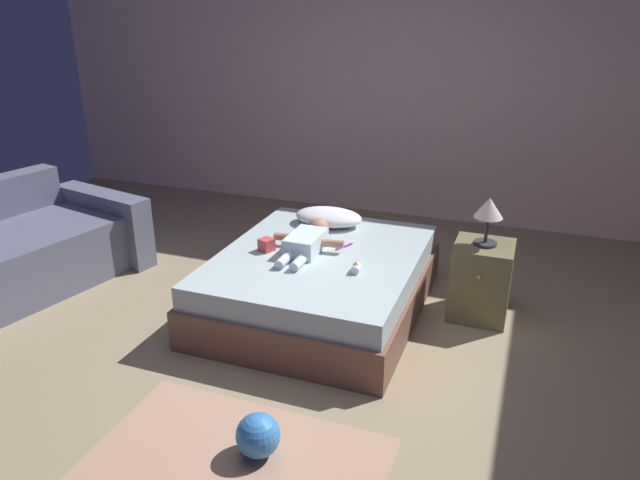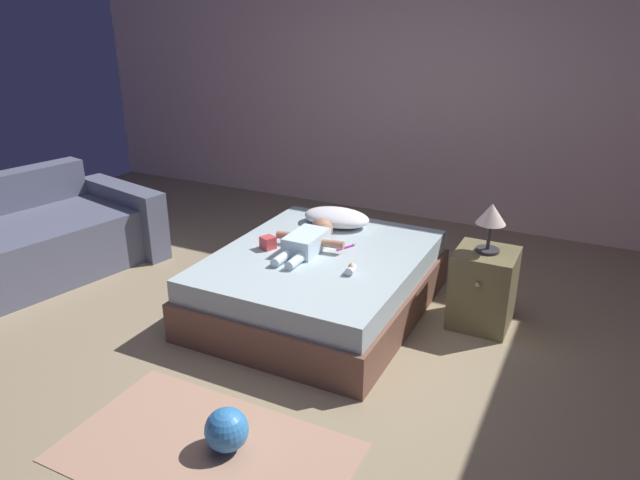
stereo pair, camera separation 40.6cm
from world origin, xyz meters
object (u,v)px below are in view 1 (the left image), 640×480
bed (320,282)px  toy_ball (258,435)px  baby_bottle (356,268)px  couch (8,255)px  toothbrush (345,246)px  lamp (489,211)px  baby (308,240)px  nightstand (481,280)px  pillow (329,217)px  toy_block (266,245)px

bed → toy_ball: bed is taller
baby_bottle → toy_ball: bearing=-93.9°
couch → toothbrush: bearing=15.4°
bed → lamp: 1.25m
baby → nightstand: (1.18, 0.27, -0.23)m
baby → toothbrush: 0.27m
toothbrush → lamp: (0.95, 0.14, 0.33)m
toy_ball → baby_bottle: bearing=86.1°
bed → toy_ball: (0.24, -1.50, -0.10)m
bed → pillow: size_ratio=3.21×
baby → toy_block: baby is taller
toothbrush → toy_block: 0.56m
pillow → toothbrush: size_ratio=3.47×
couch → nightstand: size_ratio=3.68×
pillow → baby_bottle: pillow is taller
bed → pillow: bearing=103.8°
toothbrush → toy_ball: (0.11, -1.66, -0.33)m
baby_bottle → bed: bearing=147.6°
pillow → toy_ball: pillow is taller
couch → lamp: 3.54m
baby → lamp: size_ratio=2.02×
toy_block → nightstand: bearing=15.4°
bed → nightstand: size_ratio=3.19×
toy_block → toy_ball: bearing=-66.7°
baby → toy_ball: (0.34, -1.53, -0.39)m
couch → toy_block: 2.02m
nightstand → baby_bottle: size_ratio=5.73×
pillow → nightstand: pillow is taller
baby → nightstand: baby is taller
toothbrush → toy_ball: 1.70m
baby → lamp: lamp is taller
baby → lamp: bearing=13.0°
toy_block → toothbrush: bearing=27.3°
bed → nightstand: nightstand is taller
baby → baby_bottle: bearing=-29.7°
toothbrush → toy_ball: bearing=-86.2°
bed → lamp: bearing=16.2°
lamp → toy_ball: 2.10m
bed → nightstand: bearing=16.1°
bed → baby: 0.31m
toothbrush → nightstand: size_ratio=0.29×
toothbrush → lamp: 1.01m
nightstand → baby_bottle: bearing=-145.3°
pillow → nightstand: bearing=-11.7°
lamp → toy_block: bearing=-164.5°
couch → toy_block: (1.97, 0.42, 0.20)m
nightstand → baby_bottle: nightstand is taller
toothbrush → toy_block: size_ratio=1.32×
bed → baby_bottle: baby_bottle is taller
nightstand → lamp: (0.00, 0.00, 0.51)m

